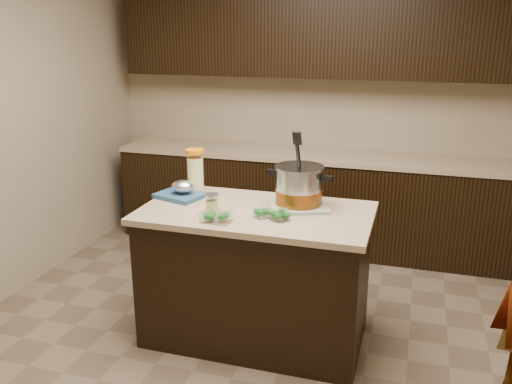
# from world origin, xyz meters

# --- Properties ---
(ground_plane) EXTENTS (4.00, 4.00, 0.00)m
(ground_plane) POSITION_xyz_m (0.00, 0.00, 0.00)
(ground_plane) COLOR brown
(ground_plane) RESTS_ON ground
(room_shell) EXTENTS (4.04, 4.04, 2.72)m
(room_shell) POSITION_xyz_m (0.00, 0.00, 1.71)
(room_shell) COLOR tan
(room_shell) RESTS_ON ground
(back_cabinets) EXTENTS (3.60, 0.63, 2.33)m
(back_cabinets) POSITION_xyz_m (0.00, 1.74, 0.94)
(back_cabinets) COLOR black
(back_cabinets) RESTS_ON ground
(island) EXTENTS (1.46, 0.81, 0.90)m
(island) POSITION_xyz_m (0.00, 0.00, 0.45)
(island) COLOR black
(island) RESTS_ON ground
(dish_towel) EXTENTS (0.46, 0.46, 0.02)m
(dish_towel) POSITION_xyz_m (0.24, 0.15, 0.91)
(dish_towel) COLOR #56805C
(dish_towel) RESTS_ON island
(stock_pot) EXTENTS (0.45, 0.35, 0.45)m
(stock_pot) POSITION_xyz_m (0.24, 0.15, 1.03)
(stock_pot) COLOR #B7B7BC
(stock_pot) RESTS_ON dish_towel
(lemonade_pitcher) EXTENTS (0.16, 0.16, 0.31)m
(lemonade_pitcher) POSITION_xyz_m (-0.51, 0.23, 1.04)
(lemonade_pitcher) COLOR #EAE58F
(lemonade_pitcher) RESTS_ON island
(mason_jar) EXTENTS (0.09, 0.09, 0.14)m
(mason_jar) POSITION_xyz_m (-0.23, -0.16, 0.96)
(mason_jar) COLOR #EAE58F
(mason_jar) RESTS_ON island
(broccoli_tub_left) EXTENTS (0.14, 0.14, 0.05)m
(broccoli_tub_left) POSITION_xyz_m (0.07, -0.11, 0.92)
(broccoli_tub_left) COLOR silver
(broccoli_tub_left) RESTS_ON island
(broccoli_tub_right) EXTENTS (0.15, 0.15, 0.06)m
(broccoli_tub_right) POSITION_xyz_m (0.19, -0.13, 0.93)
(broccoli_tub_right) COLOR silver
(broccoli_tub_right) RESTS_ON island
(broccoli_tub_rect) EXTENTS (0.18, 0.13, 0.06)m
(broccoli_tub_rect) POSITION_xyz_m (-0.16, -0.27, 0.93)
(broccoli_tub_rect) COLOR silver
(broccoli_tub_rect) RESTS_ON island
(blue_tray) EXTENTS (0.35, 0.31, 0.11)m
(blue_tray) POSITION_xyz_m (-0.56, 0.10, 0.94)
(blue_tray) COLOR navy
(blue_tray) RESTS_ON island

